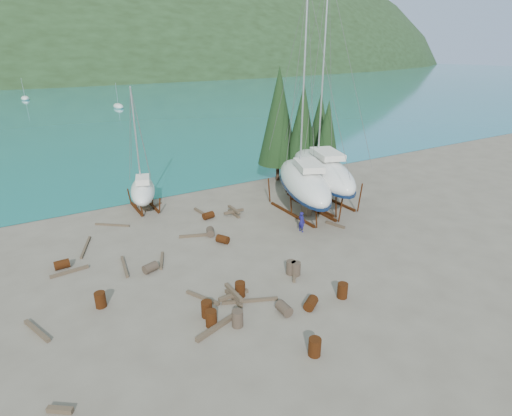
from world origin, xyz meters
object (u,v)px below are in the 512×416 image
large_sailboat_far (322,170)px  small_sailboat_shore (143,190)px  worker (301,222)px  large_sailboat_near (304,181)px

large_sailboat_far → small_sailboat_shore: bearing=172.6°
small_sailboat_shore → worker: (8.85, -10.84, -0.89)m
large_sailboat_far → small_sailboat_shore: 15.62m
large_sailboat_far → worker: size_ratio=11.64×
large_sailboat_near → worker: (-2.37, -2.96, -1.99)m
large_sailboat_near → large_sailboat_far: size_ratio=0.93×
small_sailboat_shore → worker: small_sailboat_shore is taller
worker → large_sailboat_near: bearing=-47.3°
large_sailboat_far → worker: large_sailboat_far is taller
large_sailboat_near → worker: 4.28m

